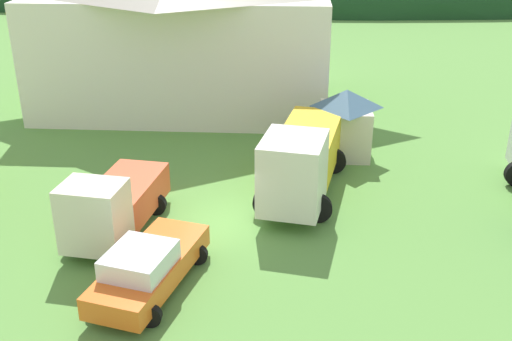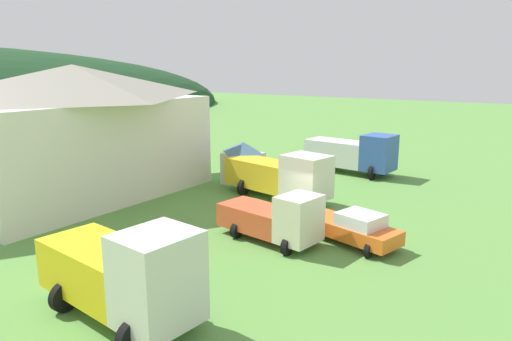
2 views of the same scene
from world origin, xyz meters
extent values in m
plane|color=#5B9342|center=(0.00, 0.00, 0.00)|extent=(200.00, 200.00, 0.00)
cube|color=white|center=(-3.54, 14.36, 3.21)|extent=(15.79, 9.60, 6.42)
cube|color=beige|center=(5.06, 7.04, 1.17)|extent=(2.25, 2.55, 2.34)
pyramid|color=#42667F|center=(5.06, 7.04, 2.75)|extent=(2.43, 2.76, 0.82)
cube|color=beige|center=(-3.76, -2.55, 1.52)|extent=(2.23, 1.88, 2.25)
cube|color=black|center=(-3.77, -2.63, 2.02)|extent=(1.26, 1.44, 0.72)
cube|color=#DB512D|center=(-3.41, 0.12, 1.00)|extent=(2.51, 3.99, 1.20)
cylinder|color=black|center=(-2.91, -2.67, 0.40)|extent=(0.80, 0.30, 0.80)
cylinder|color=black|center=(-4.62, -2.44, 0.40)|extent=(0.80, 0.30, 0.80)
cylinder|color=black|center=(-2.48, 0.56, 0.40)|extent=(0.80, 0.30, 0.80)
cylinder|color=black|center=(-4.19, 0.79, 0.40)|extent=(0.80, 0.30, 0.80)
cube|color=silver|center=(2.69, 0.52, 1.89)|extent=(2.66, 3.05, 2.68)
cube|color=black|center=(2.67, 0.39, 2.48)|extent=(1.55, 2.34, 0.86)
cube|color=gold|center=(3.38, 4.31, 1.46)|extent=(3.07, 5.32, 1.82)
cylinder|color=black|center=(3.63, 0.35, 0.55)|extent=(1.10, 0.30, 1.10)
cylinder|color=black|center=(1.75, 0.69, 0.55)|extent=(1.10, 0.30, 1.10)
cylinder|color=black|center=(4.45, 4.88, 0.55)|extent=(1.10, 0.30, 1.10)
cylinder|color=black|center=(2.57, 5.22, 0.55)|extent=(1.10, 0.30, 1.10)
cube|color=orange|center=(-1.59, -4.24, 0.69)|extent=(3.06, 5.29, 0.70)
cube|color=silver|center=(-1.74, -4.82, 1.35)|extent=(2.17, 2.36, 0.62)
cylinder|color=black|center=(-1.22, -6.08, 0.34)|extent=(0.68, 0.24, 0.68)
cylinder|color=black|center=(-2.81, -5.67, 0.34)|extent=(0.68, 0.24, 0.68)
cylinder|color=black|center=(-0.38, -2.80, 0.34)|extent=(0.68, 0.24, 0.68)
cylinder|color=black|center=(-1.96, -2.40, 0.34)|extent=(0.68, 0.24, 0.68)
cone|color=orange|center=(1.97, 0.64, 0.00)|extent=(0.36, 0.36, 0.61)
camera|label=1|loc=(2.64, -19.83, 10.99)|focal=42.87mm
camera|label=2|loc=(-22.14, -12.61, 8.55)|focal=32.62mm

